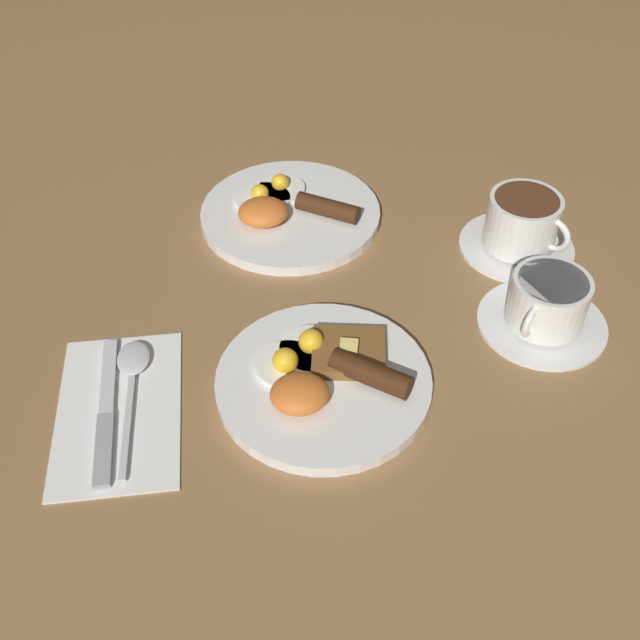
{
  "coord_description": "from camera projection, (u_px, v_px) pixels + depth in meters",
  "views": [
    {
      "loc": [
        -0.06,
        -0.54,
        0.63
      ],
      "look_at": [
        0.0,
        0.08,
        0.03
      ],
      "focal_mm": 42.0,
      "sensor_mm": 36.0,
      "label": 1
    }
  ],
  "objects": [
    {
      "name": "ground_plane",
      "position": [
        323.0,
        387.0,
        0.82
      ],
      "size": [
        3.0,
        3.0,
        0.0
      ],
      "primitive_type": "plane",
      "color": "olive"
    },
    {
      "name": "teacup_far",
      "position": [
        521.0,
        227.0,
        0.97
      ],
      "size": [
        0.15,
        0.15,
        0.08
      ],
      "color": "white",
      "rests_on": "ground_plane"
    },
    {
      "name": "knife",
      "position": [
        106.0,
        416.0,
        0.79
      ],
      "size": [
        0.03,
        0.2,
        0.01
      ],
      "rotation": [
        0.0,
        0.0,
        1.62
      ],
      "color": "silver",
      "rests_on": "napkin"
    },
    {
      "name": "napkin",
      "position": [
        119.0,
        409.0,
        0.8
      ],
      "size": [
        0.13,
        0.22,
        0.01
      ],
      "primitive_type": "cube",
      "rotation": [
        0.0,
        0.0,
        0.02
      ],
      "color": "white",
      "rests_on": "ground_plane"
    },
    {
      "name": "spoon",
      "position": [
        132.0,
        370.0,
        0.83
      ],
      "size": [
        0.04,
        0.19,
        0.01
      ],
      "rotation": [
        0.0,
        0.0,
        1.57
      ],
      "color": "silver",
      "rests_on": "napkin"
    },
    {
      "name": "breakfast_plate_near",
      "position": [
        324.0,
        378.0,
        0.82
      ],
      "size": [
        0.24,
        0.24,
        0.04
      ],
      "color": "white",
      "rests_on": "ground_plane"
    },
    {
      "name": "breakfast_plate_far",
      "position": [
        288.0,
        212.0,
        1.04
      ],
      "size": [
        0.25,
        0.25,
        0.05
      ],
      "color": "white",
      "rests_on": "ground_plane"
    },
    {
      "name": "teacup_near",
      "position": [
        546.0,
        306.0,
        0.87
      ],
      "size": [
        0.15,
        0.15,
        0.07
      ],
      "color": "white",
      "rests_on": "ground_plane"
    }
  ]
}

